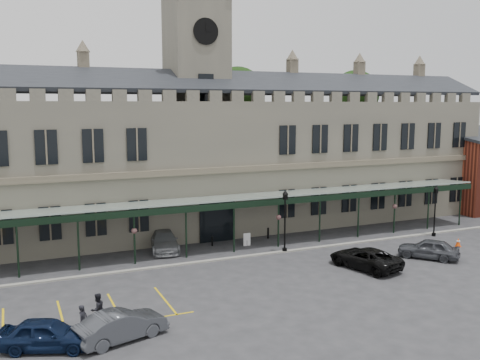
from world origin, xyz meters
name	(u,v)px	position (x,y,z in m)	size (l,w,h in m)	color
ground	(275,278)	(0.00, 0.00, 0.00)	(140.00, 140.00, 0.00)	#2D2E30
station_building	(198,161)	(0.00, 15.91, 6.47)	(60.00, 10.36, 17.30)	#5C584C
clock_tower	(197,89)	(0.00, 16.00, 13.11)	(5.60, 5.60, 24.80)	#5C584C
canopy	(233,222)	(0.00, 7.46, 2.40)	(50.00, 4.10, 4.30)	#8C9E93
kerb	(243,257)	(0.00, 5.50, 0.06)	(60.00, 0.40, 0.12)	gray
parking_markings	(62,319)	(-14.00, -1.50, 0.00)	(16.00, 6.00, 0.01)	gold
tree_behind_mid	(238,95)	(8.00, 25.00, 12.81)	(6.00, 6.00, 16.00)	#332314
tree_behind_right	(355,96)	(24.00, 25.00, 12.81)	(6.00, 6.00, 16.00)	#332314
lamp_post_mid	(285,216)	(3.69, 5.51, 3.00)	(0.48, 0.48, 5.06)	black
lamp_post_right	(435,206)	(18.53, 4.81, 2.73)	(0.44, 0.44, 4.60)	black
traffic_cone	(458,242)	(17.77, 1.22, 0.35)	(0.45, 0.45, 0.72)	#EB4407
sign_board	(247,240)	(1.73, 8.52, 0.53)	(0.63, 0.05, 1.08)	black
bollard_left	(212,241)	(-0.96, 9.62, 0.41)	(0.15, 0.15, 0.83)	black
bollard_right	(268,233)	(4.47, 10.01, 0.48)	(0.17, 0.17, 0.96)	black
car_left_a	(47,334)	(-15.00, -5.08, 0.77)	(1.82, 4.52, 1.54)	black
car_left_b	(121,326)	(-11.50, -5.47, 0.77)	(1.63, 4.67, 1.54)	#3E4147
car_taxi	(164,241)	(-5.00, 10.00, 0.77)	(2.15, 5.29, 1.54)	#95989C
car_van	(365,258)	(7.00, -0.56, 0.76)	(2.52, 5.47, 1.52)	black
car_right_a	(428,249)	(13.00, -0.45, 0.77)	(1.82, 4.52, 1.54)	#3E4147
person_a	(83,321)	(-13.20, -4.25, 0.83)	(0.61, 0.40, 1.66)	black
person_b	(98,309)	(-12.30, -3.09, 0.88)	(0.85, 0.66, 1.75)	black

